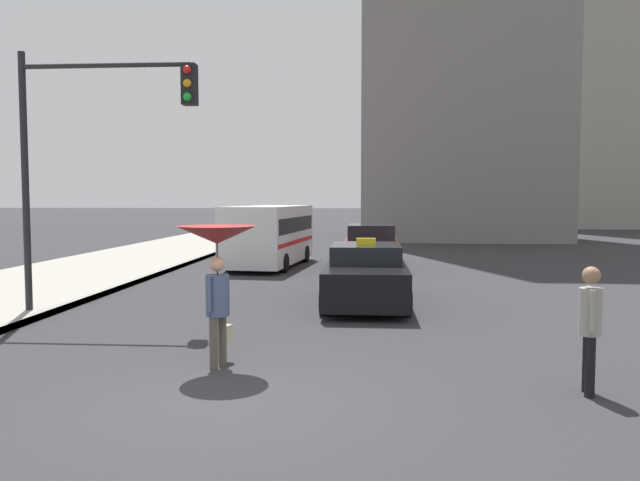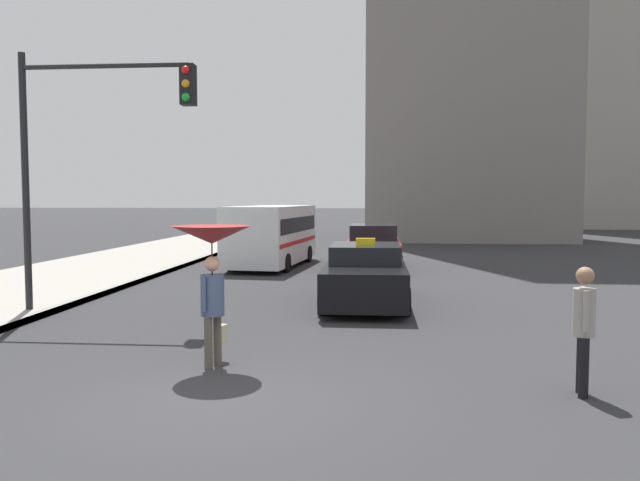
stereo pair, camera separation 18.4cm
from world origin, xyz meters
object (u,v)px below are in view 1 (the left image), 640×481
at_px(sedan_red, 371,248).
at_px(traffic_light, 94,132).
at_px(taxi, 366,276).
at_px(ambulance_van, 270,233).
at_px(pedestrian_with_umbrella, 217,252).
at_px(pedestrian_man, 590,321).

relative_size(sedan_red, traffic_light, 0.88).
bearing_deg(sedan_red, taxi, 88.84).
bearing_deg(ambulance_van, pedestrian_with_umbrella, 101.78).
xyz_separation_m(taxi, ambulance_van, (-3.47, 7.75, 0.56)).
bearing_deg(taxi, pedestrian_with_umbrella, 69.22).
height_order(sedan_red, traffic_light, traffic_light).
distance_m(ambulance_van, pedestrian_man, 15.53).
bearing_deg(pedestrian_with_umbrella, traffic_light, 64.97).
relative_size(ambulance_van, pedestrian_man, 3.70).
bearing_deg(pedestrian_man, sedan_red, -158.66).
bearing_deg(pedestrian_with_umbrella, ambulance_van, 26.85).
height_order(pedestrian_man, traffic_light, traffic_light).
xyz_separation_m(sedan_red, ambulance_van, (-3.62, 0.38, 0.51)).
xyz_separation_m(ambulance_van, traffic_light, (-1.97, -9.85, 2.55)).
height_order(pedestrian_with_umbrella, traffic_light, traffic_light).
bearing_deg(ambulance_van, pedestrian_man, 119.68).
relative_size(sedan_red, ambulance_van, 0.80).
height_order(taxi, pedestrian_man, pedestrian_man).
distance_m(sedan_red, traffic_light, 11.41).
height_order(sedan_red, pedestrian_man, pedestrian_man).
bearing_deg(sedan_red, pedestrian_man, 100.79).
relative_size(taxi, ambulance_van, 0.76).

